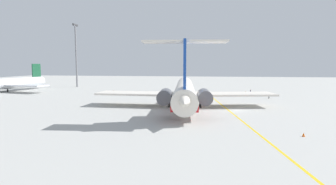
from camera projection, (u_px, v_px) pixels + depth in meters
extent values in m
plane|color=#ADADA8|center=(237.00, 111.00, 58.65)|extent=(332.84, 332.84, 0.00)
cylinder|color=silver|center=(185.00, 91.00, 64.19)|extent=(42.46, 8.25, 4.50)
cone|color=silver|center=(185.00, 84.00, 85.15)|extent=(5.06, 4.72, 4.32)
cone|color=silver|center=(185.00, 101.00, 43.19)|extent=(6.88, 4.40, 3.83)
cube|color=#B2191E|center=(185.00, 95.00, 64.29)|extent=(41.53, 8.25, 0.99)
cube|color=silver|center=(137.00, 93.00, 65.93)|extent=(7.33, 18.87, 0.45)
cube|color=silver|center=(234.00, 94.00, 64.47)|extent=(10.52, 19.77, 0.45)
cylinder|color=#515156|center=(165.00, 96.00, 49.94)|extent=(5.84, 3.10, 2.61)
cube|color=silver|center=(169.00, 97.00, 49.89)|extent=(3.49, 1.73, 0.54)
cylinder|color=#515156|center=(205.00, 97.00, 49.49)|extent=(5.84, 3.10, 2.61)
cube|color=silver|center=(200.00, 97.00, 49.54)|extent=(3.49, 1.73, 0.54)
cube|color=#19429E|center=(185.00, 64.00, 45.38)|extent=(6.11, 0.99, 7.98)
cube|color=silver|center=(163.00, 42.00, 44.76)|extent=(4.79, 6.92, 0.32)
cube|color=silver|center=(207.00, 42.00, 44.31)|extent=(4.79, 6.92, 0.32)
cylinder|color=black|center=(185.00, 94.00, 77.21)|extent=(0.50, 0.50, 3.42)
cylinder|color=black|center=(169.00, 100.00, 63.23)|extent=(0.50, 0.50, 3.42)
cylinder|color=black|center=(200.00, 100.00, 62.78)|extent=(0.50, 0.50, 3.42)
cylinder|color=silver|center=(7.00, 84.00, 99.05)|extent=(32.49, 9.95, 3.87)
cube|color=silver|center=(27.00, 85.00, 95.97)|extent=(8.33, 15.56, 0.46)
cube|color=#195133|center=(36.00, 70.00, 111.42)|extent=(4.21, 1.18, 5.27)
cylinder|color=black|center=(8.00, 88.00, 99.22)|extent=(0.46, 0.46, 2.60)
cylinder|color=black|center=(245.00, 95.00, 85.52)|extent=(0.10, 0.10, 0.82)
cylinder|color=black|center=(246.00, 95.00, 85.39)|extent=(0.10, 0.10, 0.82)
cylinder|color=orange|center=(246.00, 93.00, 85.38)|extent=(0.27, 0.27, 0.65)
sphere|color=tan|center=(246.00, 91.00, 85.33)|extent=(0.25, 0.25, 0.25)
cylinder|color=orange|center=(245.00, 92.00, 85.54)|extent=(0.08, 0.08, 0.55)
cylinder|color=orange|center=(246.00, 93.00, 85.21)|extent=(0.08, 0.08, 0.55)
cylinder|color=black|center=(114.00, 94.00, 88.78)|extent=(0.10, 0.10, 0.78)
cylinder|color=black|center=(113.00, 94.00, 88.77)|extent=(0.10, 0.10, 0.78)
cylinder|color=orange|center=(113.00, 92.00, 88.70)|extent=(0.26, 0.26, 0.62)
sphere|color=#8C6647|center=(113.00, 90.00, 88.66)|extent=(0.24, 0.24, 0.24)
cylinder|color=orange|center=(114.00, 92.00, 88.70)|extent=(0.07, 0.07, 0.53)
cylinder|color=orange|center=(113.00, 92.00, 88.70)|extent=(0.07, 0.07, 0.53)
cylinder|color=black|center=(269.00, 97.00, 79.28)|extent=(0.11, 0.11, 0.86)
cylinder|color=black|center=(269.00, 97.00, 79.24)|extent=(0.11, 0.11, 0.86)
cylinder|color=orange|center=(269.00, 95.00, 79.18)|extent=(0.29, 0.29, 0.68)
sphere|color=tan|center=(269.00, 93.00, 79.13)|extent=(0.27, 0.27, 0.27)
cylinder|color=orange|center=(270.00, 94.00, 79.23)|extent=(0.08, 0.08, 0.58)
cylinder|color=orange|center=(268.00, 95.00, 79.12)|extent=(0.08, 0.08, 0.58)
cylinder|color=black|center=(250.00, 94.00, 88.54)|extent=(0.11, 0.11, 0.86)
cylinder|color=black|center=(250.00, 94.00, 88.41)|extent=(0.11, 0.11, 0.86)
cylinder|color=#191E4C|center=(250.00, 91.00, 88.40)|extent=(0.29, 0.29, 0.68)
sphere|color=#8C6647|center=(251.00, 90.00, 88.35)|extent=(0.27, 0.27, 0.27)
cylinder|color=#191E4C|center=(251.00, 91.00, 88.55)|extent=(0.08, 0.08, 0.58)
cylinder|color=#191E4C|center=(250.00, 91.00, 88.24)|extent=(0.08, 0.08, 0.58)
cone|color=#EA590F|center=(304.00, 135.00, 37.66)|extent=(0.40, 0.40, 0.55)
cube|color=gold|center=(225.00, 107.00, 63.16)|extent=(86.08, 12.73, 0.01)
cylinder|color=slate|center=(76.00, 57.00, 119.80)|extent=(0.70, 0.70, 26.68)
cube|color=#424244|center=(75.00, 25.00, 118.37)|extent=(4.00, 0.60, 0.60)
cube|color=#2D2D30|center=(73.00, 25.00, 116.94)|extent=(0.70, 0.50, 0.44)
cube|color=#2D2D30|center=(77.00, 26.00, 119.88)|extent=(0.70, 0.50, 0.44)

